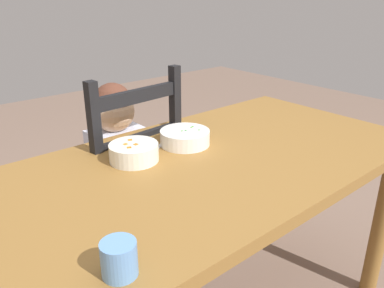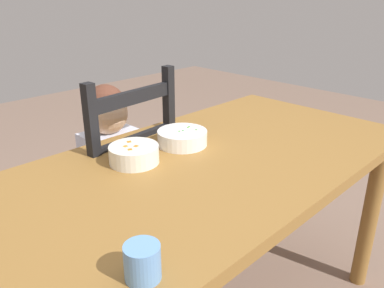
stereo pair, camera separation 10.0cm
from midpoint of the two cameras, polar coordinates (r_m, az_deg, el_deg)
dining_table at (r=1.39m, az=4.99°, el=-5.99°), size 1.54×0.81×0.76m
dining_chair at (r=1.73m, az=-8.32°, el=-7.12°), size 0.45×0.45×1.02m
child_figure at (r=1.66m, az=-8.72°, el=-2.41°), size 0.32×0.31×0.96m
bowl_of_peas at (r=1.44m, az=0.95°, el=1.00°), size 0.18×0.18×0.06m
bowl_of_carrots at (r=1.31m, az=-6.35°, el=-1.17°), size 0.17×0.17×0.06m
spoon at (r=1.36m, az=-3.87°, el=-1.47°), size 0.13×0.09×0.01m
drinking_cup at (r=0.82m, az=-7.06°, el=-16.39°), size 0.07×0.07×0.08m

